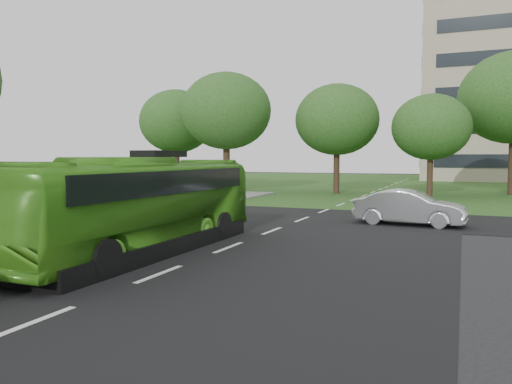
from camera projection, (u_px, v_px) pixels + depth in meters
ground at (198, 260)px, 14.38m from camera, size 160.00×160.00×0.00m
street_surfaces at (351, 198)px, 35.47m from camera, size 120.00×120.00×0.15m
tree_park_a at (226, 111)px, 41.55m from camera, size 7.53×7.53×10.00m
tree_park_b at (337, 120)px, 40.20m from camera, size 6.75×6.75×8.85m
tree_park_c at (431, 127)px, 36.83m from camera, size 5.74×5.74×7.62m
tree_park_f at (176, 121)px, 46.88m from camera, size 6.95×6.95×9.28m
bus at (141, 205)px, 15.43m from camera, size 2.51×10.62×2.96m
sedan at (409, 208)px, 21.66m from camera, size 4.79×2.03×1.54m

